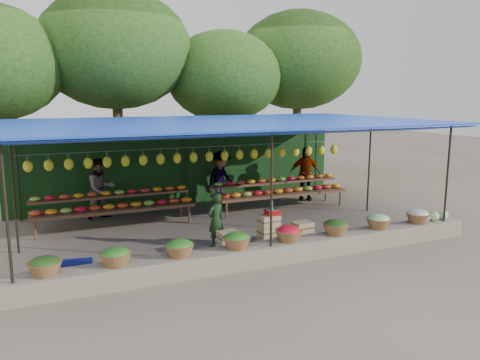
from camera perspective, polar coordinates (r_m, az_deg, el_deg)
name	(u,v)px	position (r m, az deg, el deg)	size (l,w,h in m)	color
ground	(220,229)	(12.38, -2.47, -5.94)	(60.00, 60.00, 0.00)	brown
stone_curb	(267,253)	(9.93, 3.36, -8.89)	(10.60, 0.55, 0.40)	#676353
stall_canopy	(218,127)	(11.99, -2.70, 6.51)	(10.80, 6.60, 2.82)	black
produce_baskets	(263,237)	(9.77, 2.85, -6.95)	(8.98, 0.58, 0.34)	brown
netting_backdrop	(184,166)	(15.04, -6.87, 1.76)	(10.60, 0.06, 2.50)	#183E16
tree_row	(171,61)	(17.88, -8.36, 14.16)	(16.51, 5.50, 7.12)	#392A14
fruit_table_left	(114,204)	(12.89, -15.11, -2.86)	(4.21, 0.95, 0.93)	#452D1B
fruit_table_right	(280,189)	(14.46, 4.85, -1.13)	(4.21, 0.95, 0.93)	#452D1B
crate_counter	(268,235)	(10.80, 3.39, -6.67)	(2.37, 0.37, 0.77)	tan
weighing_scale	(272,211)	(10.71, 3.95, -3.83)	(0.32, 0.32, 0.34)	#AD0D10
vendor_seated	(216,220)	(10.81, -2.96, -4.89)	(0.46, 0.30, 1.26)	black
customer_left	(101,189)	(13.77, -16.61, -1.03)	(0.84, 0.65, 1.72)	slate
customer_mid	(221,179)	(14.79, -2.34, 0.18)	(1.12, 0.65, 1.74)	slate
customer_right	(305,174)	(15.71, 7.93, 0.78)	(1.05, 0.44, 1.79)	slate
blue_crate_front	(1,289)	(9.24, -27.13, -11.77)	(0.55, 0.40, 0.33)	navy
blue_crate_back	(78,270)	(9.63, -19.20, -10.30)	(0.55, 0.40, 0.33)	navy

